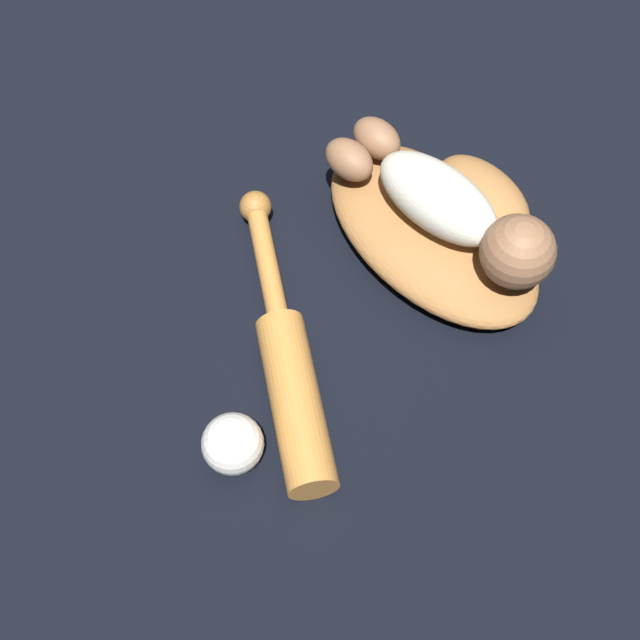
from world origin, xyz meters
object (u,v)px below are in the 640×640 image
object	(u,v)px
baseball_glove	(440,225)
baseball	(233,444)
baseball_bat	(288,365)
baby_figure	(451,207)

from	to	relation	value
baseball_glove	baseball	world-z (taller)	baseball
baseball_bat	baby_figure	bearing A→B (deg)	103.98
baseball_bat	baseball	distance (m)	0.13
baby_figure	baseball	bearing A→B (deg)	-70.63
baseball_glove	baby_figure	xyz separation A→B (m)	(0.02, -0.01, 0.08)
baseball_bat	baseball	xyz separation A→B (m)	(0.07, -0.11, 0.01)
baseball_glove	baseball	size ratio (longest dim) A/B	5.15
baseball_glove	baseball_bat	size ratio (longest dim) A/B	0.90
baseball_glove	baby_figure	distance (m)	0.08
baseball	baseball_glove	bearing A→B (deg)	112.10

